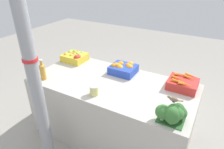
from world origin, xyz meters
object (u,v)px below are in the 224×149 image
object	(u,v)px
sparrow_bird	(173,99)
broccoli_pile	(173,113)
apple_crate	(75,57)
carrot_crate	(183,84)
support_pole	(33,71)
orange_crate	(123,68)
juice_bottle_golden	(35,69)
pickle_jar	(94,90)
juice_bottle_amber	(43,71)

from	to	relation	value
sparrow_bird	broccoli_pile	bearing A→B (deg)	132.02
apple_crate	broccoli_pile	distance (m)	1.62
carrot_crate	broccoli_pile	size ratio (longest dim) A/B	1.22
support_pole	orange_crate	world-z (taller)	support_pole
juice_bottle_golden	pickle_jar	bearing A→B (deg)	1.49
carrot_crate	juice_bottle_golden	size ratio (longest dim) A/B	1.20
support_pole	pickle_jar	xyz separation A→B (m)	(0.36, 0.40, -0.30)
orange_crate	broccoli_pile	size ratio (longest dim) A/B	1.22
apple_crate	carrot_crate	distance (m)	1.46
apple_crate	broccoli_pile	bearing A→B (deg)	-21.63
apple_crate	carrot_crate	bearing A→B (deg)	-0.08
juice_bottle_amber	support_pole	bearing A→B (deg)	-48.82
apple_crate	juice_bottle_golden	xyz separation A→B (m)	(-0.11, -0.59, 0.04)
pickle_jar	orange_crate	bearing A→B (deg)	85.87
juice_bottle_golden	pickle_jar	distance (m)	0.81
orange_crate	broccoli_pile	world-z (taller)	broccoli_pile
juice_bottle_golden	carrot_crate	bearing A→B (deg)	20.60
apple_crate	broccoli_pile	xyz separation A→B (m)	(1.51, -0.60, 0.03)
apple_crate	orange_crate	distance (m)	0.74
broccoli_pile	juice_bottle_amber	bearing A→B (deg)	179.82
carrot_crate	orange_crate	bearing A→B (deg)	179.78
broccoli_pile	carrot_crate	bearing A→B (deg)	94.16
juice_bottle_amber	sparrow_bird	xyz separation A→B (m)	(1.47, 0.02, 0.11)
carrot_crate	juice_bottle_golden	xyz separation A→B (m)	(-1.57, -0.59, 0.05)
apple_crate	orange_crate	size ratio (longest dim) A/B	1.00
orange_crate	pickle_jar	size ratio (longest dim) A/B	2.85
support_pole	juice_bottle_amber	xyz separation A→B (m)	(-0.33, 0.38, -0.25)
apple_crate	orange_crate	bearing A→B (deg)	0.05
apple_crate	broccoli_pile	size ratio (longest dim) A/B	1.22
support_pole	broccoli_pile	bearing A→B (deg)	17.69
apple_crate	pickle_jar	bearing A→B (deg)	-39.12
sparrow_bird	carrot_crate	bearing A→B (deg)	-88.68
orange_crate	sparrow_bird	bearing A→B (deg)	-37.80
carrot_crate	support_pole	bearing A→B (deg)	-139.27
pickle_jar	carrot_crate	bearing A→B (deg)	36.82
carrot_crate	juice_bottle_amber	bearing A→B (deg)	-157.89
apple_crate	carrot_crate	size ratio (longest dim) A/B	1.00
apple_crate	pickle_jar	size ratio (longest dim) A/B	2.85
support_pole	sparrow_bird	world-z (taller)	support_pole
orange_crate	juice_bottle_amber	xyz separation A→B (m)	(-0.73, -0.59, 0.04)
orange_crate	carrot_crate	size ratio (longest dim) A/B	1.00
support_pole	broccoli_pile	size ratio (longest dim) A/B	9.13
orange_crate	carrot_crate	bearing A→B (deg)	-0.22
juice_bottle_golden	sparrow_bird	bearing A→B (deg)	0.68
apple_crate	juice_bottle_amber	bearing A→B (deg)	-89.07
pickle_jar	sparrow_bird	xyz separation A→B (m)	(0.78, -0.00, 0.16)
broccoli_pile	juice_bottle_amber	world-z (taller)	juice_bottle_amber
broccoli_pile	juice_bottle_golden	distance (m)	1.61
juice_bottle_golden	juice_bottle_amber	world-z (taller)	juice_bottle_golden
juice_bottle_golden	sparrow_bird	xyz separation A→B (m)	(1.59, 0.02, 0.11)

